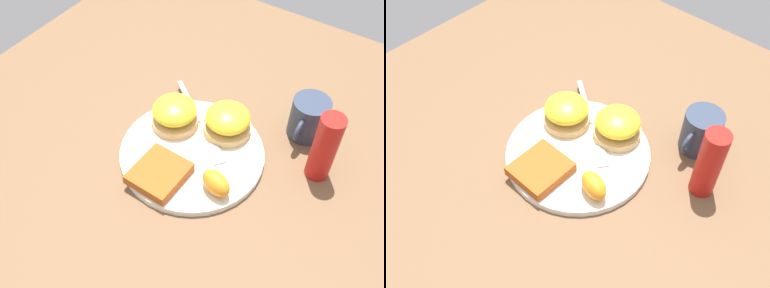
# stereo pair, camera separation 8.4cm
# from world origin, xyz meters

# --- Properties ---
(ground_plane) EXTENTS (1.10, 1.10, 0.00)m
(ground_plane) POSITION_xyz_m (0.00, 0.00, 0.00)
(ground_plane) COLOR brown
(plate) EXTENTS (0.28, 0.28, 0.01)m
(plate) POSITION_xyz_m (0.00, 0.00, 0.01)
(plate) COLOR silver
(plate) RESTS_ON ground_plane
(sandwich_benedict_left) EXTENTS (0.09, 0.09, 0.06)m
(sandwich_benedict_left) POSITION_xyz_m (-0.08, 0.03, 0.04)
(sandwich_benedict_left) COLOR tan
(sandwich_benedict_left) RESTS_ON plate
(sandwich_benedict_right) EXTENTS (0.09, 0.09, 0.06)m
(sandwich_benedict_right) POSITION_xyz_m (-0.04, -0.07, 0.04)
(sandwich_benedict_right) COLOR tan
(sandwich_benedict_right) RESTS_ON plate
(hashbrown_patty) EXTENTS (0.10, 0.09, 0.02)m
(hashbrown_patty) POSITION_xyz_m (0.08, -0.02, 0.02)
(hashbrown_patty) COLOR #A74D1A
(hashbrown_patty) RESTS_ON plate
(orange_wedge) EXTENTS (0.05, 0.07, 0.04)m
(orange_wedge) POSITION_xyz_m (0.05, 0.09, 0.04)
(orange_wedge) COLOR orange
(orange_wedge) RESTS_ON plate
(fork) EXTENTS (0.16, 0.20, 0.00)m
(fork) POSITION_xyz_m (-0.06, -0.02, 0.02)
(fork) COLOR silver
(fork) RESTS_ON plate
(cup) EXTENTS (0.10, 0.07, 0.09)m
(cup) POSITION_xyz_m (-0.17, 0.16, 0.04)
(cup) COLOR #2D384C
(cup) RESTS_ON ground_plane
(condiment_bottle) EXTENTS (0.04, 0.04, 0.14)m
(condiment_bottle) POSITION_xyz_m (-0.09, 0.22, 0.07)
(condiment_bottle) COLOR #B21914
(condiment_bottle) RESTS_ON ground_plane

